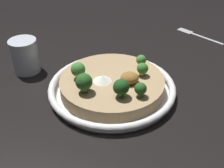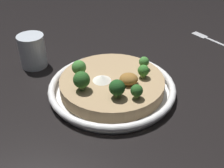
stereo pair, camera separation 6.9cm
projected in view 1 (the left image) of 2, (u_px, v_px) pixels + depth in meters
ground_plane at (112, 92)px, 0.71m from camera, size 6.00×6.00×0.00m
risotto_bowl at (112, 86)px, 0.70m from camera, size 0.32×0.32×0.04m
cheese_sprinkle at (102, 79)px, 0.67m from camera, size 0.05×0.05×0.01m
crispy_onion_garnish at (130, 78)px, 0.67m from camera, size 0.04×0.04×0.03m
broccoli_right at (143, 69)px, 0.69m from camera, size 0.03×0.03×0.03m
broccoli_front_left at (84, 82)px, 0.63m from camera, size 0.04×0.04×0.05m
broccoli_front at (121, 87)px, 0.61m from camera, size 0.04×0.04×0.04m
broccoli_front_right at (141, 89)px, 0.62m from camera, size 0.03×0.03×0.03m
broccoli_left at (78, 70)px, 0.67m from camera, size 0.04×0.04×0.04m
broccoli_back_right at (141, 60)px, 0.72m from camera, size 0.03×0.03×0.03m
drinking_glass at (25, 56)px, 0.77m from camera, size 0.07×0.07×0.09m
fork_utensil at (195, 34)px, 0.99m from camera, size 0.12×0.15×0.00m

